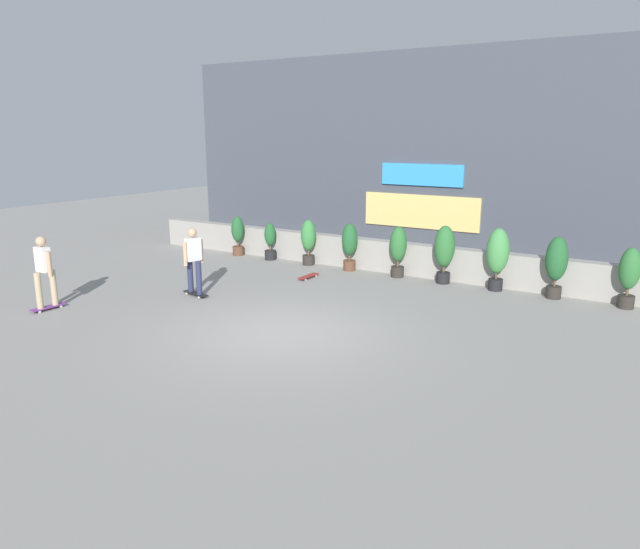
{
  "coord_description": "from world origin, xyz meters",
  "views": [
    {
      "loc": [
        6.53,
        -9.16,
        3.94
      ],
      "look_at": [
        0.0,
        1.5,
        0.9
      ],
      "focal_mm": 32.89,
      "sensor_mm": 36.0,
      "label": 1
    }
  ],
  "objects_px": {
    "potted_plant_4": "(398,248)",
    "skateboard_near_camera": "(309,276)",
    "potted_plant_6": "(498,254)",
    "skater_far_left": "(44,270)",
    "potted_plant_0": "(238,234)",
    "potted_plant_8": "(629,274)",
    "potted_plant_2": "(308,239)",
    "potted_plant_1": "(270,241)",
    "potted_plant_3": "(350,244)",
    "potted_plant_5": "(444,250)",
    "potted_plant_7": "(556,263)",
    "skater_mid_plaza": "(194,259)"
  },
  "relations": [
    {
      "from": "potted_plant_0",
      "to": "potted_plant_1",
      "type": "bearing_deg",
      "value": -0.0
    },
    {
      "from": "potted_plant_3",
      "to": "potted_plant_8",
      "type": "xyz_separation_m",
      "value": [
        7.25,
        -0.0,
        0.02
      ]
    },
    {
      "from": "potted_plant_6",
      "to": "potted_plant_1",
      "type": "bearing_deg",
      "value": 180.0
    },
    {
      "from": "potted_plant_4",
      "to": "skater_mid_plaza",
      "type": "relative_size",
      "value": 0.84
    },
    {
      "from": "potted_plant_5",
      "to": "skater_far_left",
      "type": "relative_size",
      "value": 0.92
    },
    {
      "from": "potted_plant_5",
      "to": "potted_plant_6",
      "type": "relative_size",
      "value": 0.97
    },
    {
      "from": "potted_plant_7",
      "to": "potted_plant_0",
      "type": "bearing_deg",
      "value": 180.0
    },
    {
      "from": "potted_plant_1",
      "to": "skateboard_near_camera",
      "type": "bearing_deg",
      "value": -31.43
    },
    {
      "from": "potted_plant_8",
      "to": "skateboard_near_camera",
      "type": "xyz_separation_m",
      "value": [
        -7.75,
        -1.44,
        -0.75
      ]
    },
    {
      "from": "potted_plant_7",
      "to": "potted_plant_8",
      "type": "bearing_deg",
      "value": 0.0
    },
    {
      "from": "potted_plant_1",
      "to": "potted_plant_6",
      "type": "relative_size",
      "value": 0.73
    },
    {
      "from": "potted_plant_6",
      "to": "skater_mid_plaza",
      "type": "bearing_deg",
      "value": -144.51
    },
    {
      "from": "potted_plant_3",
      "to": "potted_plant_6",
      "type": "bearing_deg",
      "value": -0.0
    },
    {
      "from": "potted_plant_1",
      "to": "potted_plant_6",
      "type": "xyz_separation_m",
      "value": [
        7.12,
        -0.0,
        0.33
      ]
    },
    {
      "from": "potted_plant_3",
      "to": "skater_mid_plaza",
      "type": "relative_size",
      "value": 0.82
    },
    {
      "from": "potted_plant_6",
      "to": "skater_mid_plaza",
      "type": "distance_m",
      "value": 7.6
    },
    {
      "from": "potted_plant_0",
      "to": "skater_mid_plaza",
      "type": "height_order",
      "value": "skater_mid_plaza"
    },
    {
      "from": "skater_far_left",
      "to": "potted_plant_6",
      "type": "bearing_deg",
      "value": 40.53
    },
    {
      "from": "potted_plant_4",
      "to": "skater_far_left",
      "type": "bearing_deg",
      "value": -128.02
    },
    {
      "from": "potted_plant_0",
      "to": "potted_plant_7",
      "type": "height_order",
      "value": "potted_plant_7"
    },
    {
      "from": "potted_plant_0",
      "to": "potted_plant_6",
      "type": "distance_m",
      "value": 8.43
    },
    {
      "from": "potted_plant_1",
      "to": "skateboard_near_camera",
      "type": "relative_size",
      "value": 1.46
    },
    {
      "from": "skateboard_near_camera",
      "to": "potted_plant_5",
      "type": "bearing_deg",
      "value": 23.19
    },
    {
      "from": "potted_plant_2",
      "to": "potted_plant_7",
      "type": "relative_size",
      "value": 0.9
    },
    {
      "from": "potted_plant_2",
      "to": "potted_plant_5",
      "type": "relative_size",
      "value": 0.88
    },
    {
      "from": "potted_plant_2",
      "to": "skater_mid_plaza",
      "type": "distance_m",
      "value": 4.44
    },
    {
      "from": "potted_plant_0",
      "to": "potted_plant_5",
      "type": "bearing_deg",
      "value": -0.0
    },
    {
      "from": "potted_plant_2",
      "to": "skateboard_near_camera",
      "type": "height_order",
      "value": "potted_plant_2"
    },
    {
      "from": "potted_plant_5",
      "to": "potted_plant_6",
      "type": "xyz_separation_m",
      "value": [
        1.4,
        -0.0,
        0.03
      ]
    },
    {
      "from": "potted_plant_4",
      "to": "skateboard_near_camera",
      "type": "distance_m",
      "value": 2.6
    },
    {
      "from": "potted_plant_1",
      "to": "potted_plant_3",
      "type": "relative_size",
      "value": 0.84
    },
    {
      "from": "potted_plant_3",
      "to": "potted_plant_5",
      "type": "height_order",
      "value": "potted_plant_5"
    },
    {
      "from": "potted_plant_8",
      "to": "potted_plant_4",
      "type": "bearing_deg",
      "value": 180.0
    },
    {
      "from": "potted_plant_3",
      "to": "potted_plant_7",
      "type": "xyz_separation_m",
      "value": [
        5.67,
        -0.0,
        0.09
      ]
    },
    {
      "from": "potted_plant_4",
      "to": "skateboard_near_camera",
      "type": "relative_size",
      "value": 1.76
    },
    {
      "from": "potted_plant_3",
      "to": "potted_plant_7",
      "type": "relative_size",
      "value": 0.91
    },
    {
      "from": "potted_plant_3",
      "to": "skateboard_near_camera",
      "type": "xyz_separation_m",
      "value": [
        -0.5,
        -1.44,
        -0.73
      ]
    },
    {
      "from": "potted_plant_1",
      "to": "potted_plant_0",
      "type": "bearing_deg",
      "value": 180.0
    },
    {
      "from": "skater_far_left",
      "to": "skateboard_near_camera",
      "type": "height_order",
      "value": "skater_far_left"
    },
    {
      "from": "potted_plant_6",
      "to": "skater_far_left",
      "type": "height_order",
      "value": "skater_far_left"
    },
    {
      "from": "potted_plant_6",
      "to": "potted_plant_8",
      "type": "relative_size",
      "value": 1.13
    },
    {
      "from": "potted_plant_2",
      "to": "potted_plant_5",
      "type": "distance_m",
      "value": 4.29
    },
    {
      "from": "potted_plant_1",
      "to": "potted_plant_2",
      "type": "bearing_deg",
      "value": -0.0
    },
    {
      "from": "potted_plant_4",
      "to": "skateboard_near_camera",
      "type": "xyz_separation_m",
      "value": [
        -2.03,
        -1.44,
        -0.75
      ]
    },
    {
      "from": "potted_plant_4",
      "to": "potted_plant_3",
      "type": "bearing_deg",
      "value": 180.0
    },
    {
      "from": "skater_mid_plaza",
      "to": "potted_plant_3",
      "type": "bearing_deg",
      "value": 66.4
    },
    {
      "from": "potted_plant_8",
      "to": "potted_plant_1",
      "type": "bearing_deg",
      "value": 180.0
    },
    {
      "from": "skateboard_near_camera",
      "to": "potted_plant_2",
      "type": "bearing_deg",
      "value": 122.63
    },
    {
      "from": "potted_plant_3",
      "to": "skater_far_left",
      "type": "relative_size",
      "value": 0.82
    },
    {
      "from": "potted_plant_6",
      "to": "potted_plant_4",
      "type": "bearing_deg",
      "value": 180.0
    }
  ]
}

